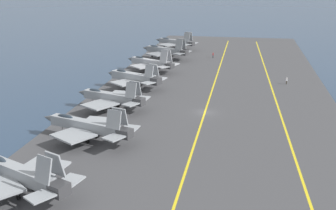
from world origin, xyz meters
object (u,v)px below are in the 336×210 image
object	(u,v)px
parked_jet_fourth	(111,97)
parked_jet_sixth	(151,62)
parked_jet_second	(20,174)
parked_jet_third	(87,126)
parked_jet_eighth	(175,42)
crew_red_vest	(213,55)
parked_jet_fifth	(134,77)
parked_jet_seventh	(165,50)
crew_white_vest	(287,80)

from	to	relation	value
parked_jet_fourth	parked_jet_sixth	distance (m)	34.12
parked_jet_second	parked_jet_sixth	world-z (taller)	parked_jet_sixth
parked_jet_third	parked_jet_eighth	bearing A→B (deg)	0.19
parked_jet_second	crew_red_vest	distance (m)	91.54
parked_jet_fifth	parked_jet_seventh	size ratio (longest dim) A/B	0.92
parked_jet_third	parked_jet_fifth	distance (m)	32.26
parked_jet_second	parked_jet_fourth	size ratio (longest dim) A/B	1.05
parked_jet_sixth	parked_jet_seventh	size ratio (longest dim) A/B	0.96
parked_jet_fifth	parked_jet_sixth	world-z (taller)	parked_jet_sixth
parked_jet_fifth	parked_jet_fourth	bearing A→B (deg)	179.14
parked_jet_third	parked_jet_fifth	xyz separation A→B (m)	(32.24, 1.04, 0.18)
parked_jet_eighth	crew_white_vest	xyz separation A→B (m)	(-42.82, -34.49, -1.69)
parked_jet_third	crew_red_vest	bearing A→B (deg)	-10.97
parked_jet_seventh	parked_jet_eighth	xyz separation A→B (m)	(17.38, -0.21, -0.04)
parked_jet_second	parked_jet_fourth	world-z (taller)	parked_jet_second
parked_jet_third	parked_jet_eighth	distance (m)	85.41
parked_jet_seventh	parked_jet_second	bearing A→B (deg)	179.28
parked_jet_fifth	parked_jet_eighth	world-z (taller)	parked_jet_eighth
parked_jet_sixth	parked_jet_eighth	distance (m)	35.03
crew_white_vest	parked_jet_third	bearing A→B (deg)	141.24
parked_jet_sixth	parked_jet_eighth	size ratio (longest dim) A/B	0.99
crew_white_vest	parked_jet_fifth	bearing A→B (deg)	106.38
parked_jet_fifth	parked_jet_seventh	xyz separation A→B (m)	(35.79, -0.55, 0.04)
crew_white_vest	parked_jet_fourth	bearing A→B (deg)	126.57
parked_jet_eighth	crew_white_vest	size ratio (longest dim) A/B	9.65
parked_jet_sixth	crew_red_vest	xyz separation A→B (m)	(21.94, -15.17, -1.47)
crew_white_vest	crew_red_vest	distance (m)	35.94
crew_white_vest	parked_jet_second	bearing A→B (deg)	149.38
crew_white_vest	parked_jet_seventh	bearing A→B (deg)	53.76
parked_jet_third	parked_jet_fifth	world-z (taller)	parked_jet_fifth
parked_jet_second	parked_jet_fifth	bearing A→B (deg)	-0.61
parked_jet_eighth	parked_jet_second	bearing A→B (deg)	179.28
parked_jet_eighth	crew_white_vest	distance (m)	55.00
parked_jet_second	parked_jet_eighth	distance (m)	103.27
parked_jet_second	crew_red_vest	xyz separation A→B (m)	(90.18, -15.60, -1.73)
parked_jet_second	crew_red_vest	size ratio (longest dim) A/B	9.43
parked_jet_fourth	parked_jet_eighth	xyz separation A→B (m)	(69.14, -0.99, 0.23)
parked_jet_eighth	parked_jet_fourth	bearing A→B (deg)	179.18
parked_jet_second	parked_jet_sixth	bearing A→B (deg)	-0.36
parked_jet_fourth	crew_white_vest	xyz separation A→B (m)	(26.33, -35.48, -1.47)
parked_jet_fourth	crew_white_vest	bearing A→B (deg)	-53.43
parked_jet_seventh	parked_jet_eighth	bearing A→B (deg)	-0.68
parked_jet_sixth	parked_jet_seventh	world-z (taller)	parked_jet_seventh
parked_jet_second	parked_jet_sixth	size ratio (longest dim) A/B	1.02
parked_jet_fifth	crew_white_vest	distance (m)	36.77
parked_jet_fifth	parked_jet_eighth	distance (m)	53.18
parked_jet_fourth	parked_jet_seventh	distance (m)	51.77
parked_jet_seventh	crew_white_vest	world-z (taller)	parked_jet_seventh
parked_jet_seventh	parked_jet_third	bearing A→B (deg)	-179.58
parked_jet_fourth	crew_red_vest	size ratio (longest dim) A/B	9.02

